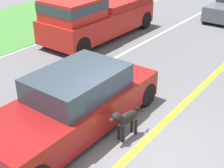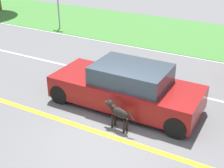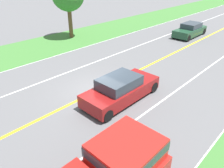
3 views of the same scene
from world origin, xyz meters
TOP-DOWN VIEW (x-y plane):
  - ground_plane at (0.00, 0.00)m, footprint 400.00×400.00m
  - centre_divider_line at (0.00, 0.00)m, footprint 0.18×160.00m
  - lane_edge_line_right at (7.00, 0.00)m, footprint 0.14×160.00m
  - lane_dash_same_dir at (3.50, 0.00)m, footprint 0.10×160.00m
  - grass_verge_right at (10.00, 0.00)m, footprint 6.00×160.00m
  - ego_car at (1.69, 0.27)m, footprint 1.91×4.78m
  - dog at (0.45, -0.07)m, footprint 0.35×1.06m
  - street_sign at (7.82, 7.61)m, footprint 0.11×0.64m

SIDE VIEW (x-z plane):
  - ground_plane at x=0.00m, z-range 0.00..0.00m
  - centre_divider_line at x=0.00m, z-range 0.00..0.01m
  - lane_edge_line_right at x=7.00m, z-range 0.00..0.01m
  - lane_dash_same_dir at x=3.50m, z-range 0.00..0.01m
  - grass_verge_right at x=10.00m, z-range 0.00..0.03m
  - dog at x=0.45m, z-range 0.12..0.96m
  - ego_car at x=1.69m, z-range -0.05..1.40m
  - street_sign at x=7.82m, z-range 0.32..2.77m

